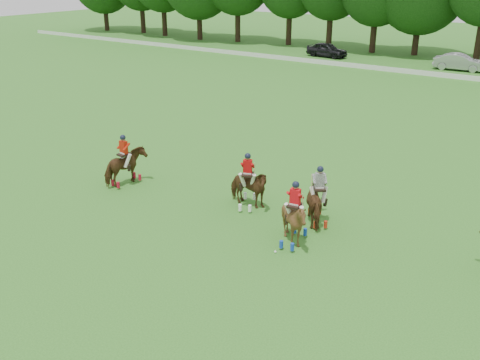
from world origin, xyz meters
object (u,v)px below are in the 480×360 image
Objects in this scene: polo_red_a at (125,167)px; polo_ball at (275,252)px; car_left at (327,50)px; polo_red_c at (294,221)px; polo_stripe_a at (318,202)px; car_mid at (460,62)px; polo_red_b at (248,188)px.

polo_red_a is 26.78× the size of polo_ball.
polo_red_a is at bearing 170.55° from polo_ball.
polo_red_a reaches higher than polo_ball.
polo_red_c reaches higher than car_left.
polo_red_a is at bearing -170.54° from polo_stripe_a.
car_mid is 37.61m from polo_stripe_a.
polo_red_a reaches higher than car_left.
polo_stripe_a reaches higher than car_left.
car_left is at bearing 86.03° from car_mid.
polo_red_a is 9.21m from polo_ball.
polo_ball is (-0.18, -0.99, -0.86)m from polo_red_c.
polo_red_a is at bearing 168.38° from car_mid.
polo_red_c reaches higher than car_mid.
car_mid is 39.28m from polo_red_a.
polo_red_a is 6.14m from polo_red_b.
car_mid is 2.01× the size of polo_stripe_a.
car_mid is at bearing 95.99° from polo_stripe_a.
polo_red_b is 1.00× the size of polo_stripe_a.
polo_red_b is at bearing -173.64° from polo_stripe_a.
polo_red_c is (9.22, -0.52, 0.02)m from polo_red_a.
polo_red_a reaches higher than car_mid.
polo_red_a is at bearing -168.95° from polo_red_b.
polo_stripe_a reaches higher than car_mid.
car_left is at bearing 114.71° from polo_red_c.
polo_stripe_a is (18.08, -37.40, 0.09)m from car_left.
polo_stripe_a is at bearing 6.36° from polo_red_b.
car_mid is 39.65m from polo_red_c.
polo_red_c is at bearing 79.93° from polo_ball.
car_left is 39.94m from polo_red_a.
polo_ball is at bearing -150.00° from car_left.
polo_red_b is (14.96, -37.75, 0.08)m from car_left.
polo_stripe_a is at bearing 9.46° from polo_red_a.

